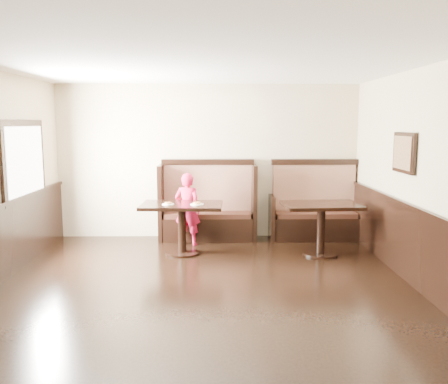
{
  "coord_description": "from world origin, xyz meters",
  "views": [
    {
      "loc": [
        0.17,
        -5.2,
        2.09
      ],
      "look_at": [
        0.28,
        2.35,
        1.0
      ],
      "focal_mm": 38.0,
      "sensor_mm": 36.0,
      "label": 1
    }
  ],
  "objects_px": {
    "table_neighbor": "(321,217)",
    "child": "(188,209)",
    "table_main": "(182,216)",
    "booth_main": "(208,210)",
    "booth_neighbor": "(314,213)"
  },
  "relations": [
    {
      "from": "table_main",
      "to": "table_neighbor",
      "type": "relative_size",
      "value": 1.06
    },
    {
      "from": "booth_main",
      "to": "table_main",
      "type": "distance_m",
      "value": 1.1
    },
    {
      "from": "booth_neighbor",
      "to": "child",
      "type": "distance_m",
      "value": 2.34
    },
    {
      "from": "booth_main",
      "to": "table_main",
      "type": "xyz_separation_m",
      "value": [
        -0.4,
        -1.02,
        0.1
      ]
    },
    {
      "from": "booth_main",
      "to": "child",
      "type": "height_order",
      "value": "booth_main"
    },
    {
      "from": "booth_neighbor",
      "to": "table_main",
      "type": "height_order",
      "value": "booth_neighbor"
    },
    {
      "from": "booth_neighbor",
      "to": "table_main",
      "type": "xyz_separation_m",
      "value": [
        -2.35,
        -1.01,
        0.15
      ]
    },
    {
      "from": "booth_neighbor",
      "to": "table_main",
      "type": "relative_size",
      "value": 1.25
    },
    {
      "from": "booth_main",
      "to": "table_neighbor",
      "type": "height_order",
      "value": "booth_main"
    },
    {
      "from": "booth_main",
      "to": "booth_neighbor",
      "type": "xyz_separation_m",
      "value": [
        1.95,
        -0.0,
        -0.05
      ]
    },
    {
      "from": "booth_main",
      "to": "booth_neighbor",
      "type": "bearing_deg",
      "value": -0.05
    },
    {
      "from": "booth_main",
      "to": "table_main",
      "type": "relative_size",
      "value": 1.33
    },
    {
      "from": "booth_main",
      "to": "child",
      "type": "distance_m",
      "value": 0.57
    },
    {
      "from": "table_neighbor",
      "to": "child",
      "type": "bearing_deg",
      "value": 159.62
    },
    {
      "from": "booth_main",
      "to": "booth_neighbor",
      "type": "relative_size",
      "value": 1.06
    }
  ]
}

